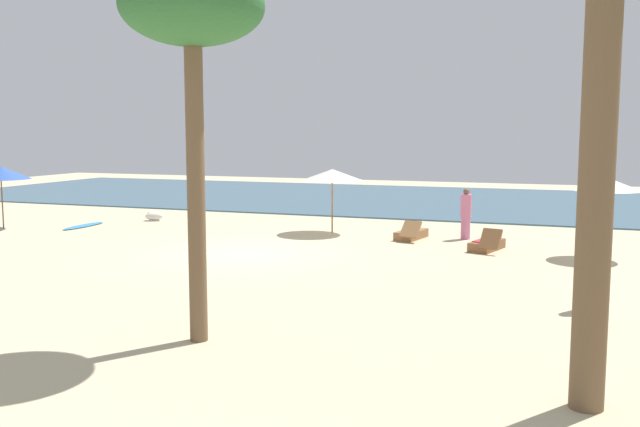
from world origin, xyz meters
TOP-DOWN VIEW (x-y plane):
  - ground_plane at (0.00, 0.00)m, footprint 60.00×60.00m
  - ocean_water at (0.00, 17.00)m, footprint 48.00×16.00m
  - umbrella_0 at (1.04, 4.82)m, footprint 2.16×2.16m
  - umbrella_2 at (9.72, 2.87)m, footprint 1.84×1.84m
  - umbrella_3 at (-10.52, 1.81)m, footprint 2.06×2.06m
  - lounger_0 at (6.52, 2.98)m, footprint 1.00×1.75m
  - lounger_1 at (3.94, 4.33)m, footprint 0.90×1.78m
  - person_0 at (5.59, 4.95)m, footprint 0.46×0.46m
  - person_1 at (9.36, -3.15)m, footprint 0.43×0.43m
  - palm_2 at (3.00, -7.79)m, footprint 2.34×2.34m
  - dog at (-6.57, 5.43)m, footprint 0.74×0.56m
  - surfboard at (-8.05, 3.12)m, footprint 0.49×2.25m

SIDE VIEW (x-z plane):
  - ground_plane at x=0.00m, z-range 0.00..0.00m
  - ocean_water at x=0.00m, z-range 0.00..0.06m
  - surfboard at x=-8.05m, z-range 0.00..0.07m
  - lounger_1 at x=3.94m, z-range -0.17..0.50m
  - lounger_0 at x=6.52m, z-range -0.19..0.54m
  - dog at x=-6.57m, z-range 0.01..0.35m
  - person_0 at x=5.59m, z-range 0.00..1.66m
  - person_1 at x=9.36m, z-range 0.03..1.92m
  - umbrella_0 at x=1.04m, z-range 0.90..3.10m
  - umbrella_3 at x=-10.52m, z-range 0.89..3.14m
  - umbrella_2 at x=9.72m, z-range 0.93..3.17m
  - palm_2 at x=3.00m, z-range 2.26..8.42m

